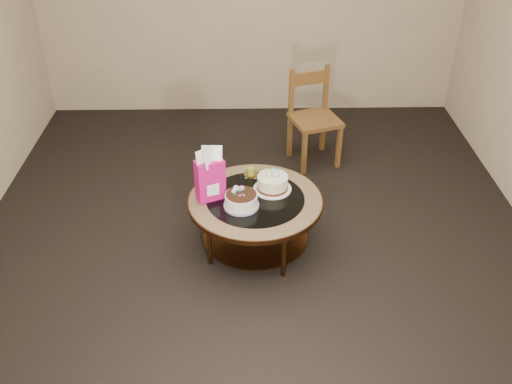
{
  "coord_description": "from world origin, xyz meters",
  "views": [
    {
      "loc": [
        -0.06,
        -3.52,
        2.88
      ],
      "look_at": [
        0.01,
        0.02,
        0.5
      ],
      "focal_mm": 40.0,
      "sensor_mm": 36.0,
      "label": 1
    }
  ],
  "objects_px": {
    "cream_cake": "(273,183)",
    "dining_chair": "(314,117)",
    "gift_bag": "(210,174)",
    "decorated_cake": "(241,201)",
    "coffee_table": "(255,207)"
  },
  "relations": [
    {
      "from": "coffee_table",
      "to": "gift_bag",
      "type": "xyz_separation_m",
      "value": [
        -0.33,
        0.02,
        0.28
      ]
    },
    {
      "from": "cream_cake",
      "to": "gift_bag",
      "type": "distance_m",
      "value": 0.5
    },
    {
      "from": "cream_cake",
      "to": "dining_chair",
      "type": "relative_size",
      "value": 0.32
    },
    {
      "from": "cream_cake",
      "to": "decorated_cake",
      "type": "bearing_deg",
      "value": -132.36
    },
    {
      "from": "coffee_table",
      "to": "cream_cake",
      "type": "distance_m",
      "value": 0.22
    },
    {
      "from": "cream_cake",
      "to": "gift_bag",
      "type": "height_order",
      "value": "gift_bag"
    },
    {
      "from": "gift_bag",
      "to": "decorated_cake",
      "type": "bearing_deg",
      "value": -50.7
    },
    {
      "from": "coffee_table",
      "to": "gift_bag",
      "type": "height_order",
      "value": "gift_bag"
    },
    {
      "from": "coffee_table",
      "to": "cream_cake",
      "type": "xyz_separation_m",
      "value": [
        0.13,
        0.12,
        0.14
      ]
    },
    {
      "from": "decorated_cake",
      "to": "cream_cake",
      "type": "xyz_separation_m",
      "value": [
        0.24,
        0.22,
        0.01
      ]
    },
    {
      "from": "decorated_cake",
      "to": "dining_chair",
      "type": "bearing_deg",
      "value": 64.67
    },
    {
      "from": "coffee_table",
      "to": "gift_bag",
      "type": "distance_m",
      "value": 0.44
    },
    {
      "from": "cream_cake",
      "to": "coffee_table",
      "type": "bearing_deg",
      "value": -133.92
    },
    {
      "from": "gift_bag",
      "to": "dining_chair",
      "type": "distance_m",
      "value": 1.62
    },
    {
      "from": "gift_bag",
      "to": "dining_chair",
      "type": "bearing_deg",
      "value": 32.3
    }
  ]
}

